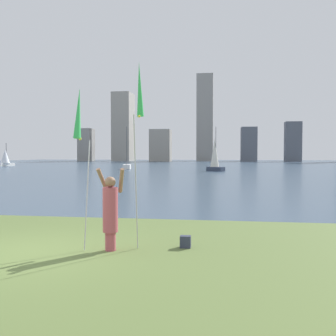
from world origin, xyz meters
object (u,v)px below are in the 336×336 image
at_px(sailboat_0, 215,156).
at_px(kite_flag_right, 140,94).
at_px(kite_flag_left, 79,117).
at_px(person, 110,210).
at_px(sailboat_2, 127,166).
at_px(bag, 185,242).
at_px(sailboat_6, 5,158).

bearing_deg(sailboat_0, kite_flag_right, -91.01).
distance_m(kite_flag_left, kite_flag_right, 1.54).
height_order(person, kite_flag_left, kite_flag_left).
height_order(kite_flag_left, sailboat_0, sailboat_0).
bearing_deg(sailboat_0, person, -91.82).
relative_size(kite_flag_left, sailboat_2, 0.62).
bearing_deg(sailboat_0, sailboat_2, 161.69).
distance_m(bag, sailboat_6, 63.31).
xyz_separation_m(person, sailboat_6, (-34.18, 52.69, 0.53)).
bearing_deg(person, bag, 34.26).
xyz_separation_m(sailboat_0, sailboat_2, (-12.04, 3.98, -1.46)).
bearing_deg(sailboat_2, kite_flag_right, -75.19).
relative_size(kite_flag_right, bag, 15.56).
height_order(person, kite_flag_right, kite_flag_right).
xyz_separation_m(person, bag, (1.63, 0.50, -0.77)).
xyz_separation_m(kite_flag_left, kite_flag_right, (1.13, 0.87, 0.59)).
height_order(kite_flag_left, sailboat_6, sailboat_6).
relative_size(person, kite_flag_left, 0.52).
bearing_deg(bag, sailboat_0, 90.56).
relative_size(person, sailboat_2, 0.32).
bearing_deg(kite_flag_left, sailboat_6, 122.34).
relative_size(person, sailboat_6, 0.48).
bearing_deg(bag, sailboat_2, 106.14).
height_order(kite_flag_right, sailboat_6, kite_flag_right).
xyz_separation_m(bag, sailboat_6, (-35.82, 52.19, 1.30)).
height_order(person, sailboat_0, sailboat_0).
distance_m(kite_flag_left, sailboat_0, 39.85).
xyz_separation_m(sailboat_2, sailboat_6, (-23.40, 9.31, 1.05)).
bearing_deg(kite_flag_left, sailboat_0, 87.38).
distance_m(sailboat_0, sailboat_6, 37.85).
height_order(kite_flag_left, sailboat_2, sailboat_2).
bearing_deg(bag, kite_flag_left, -157.87).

